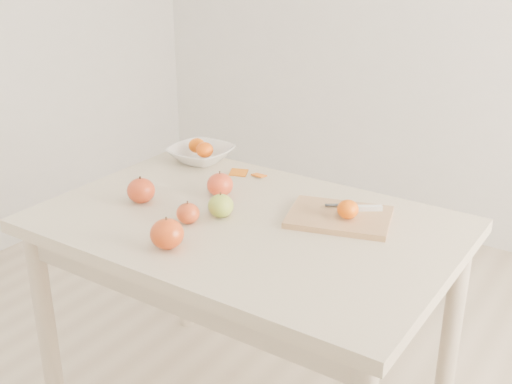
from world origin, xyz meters
The scene contains 14 objects.
table centered at (0.00, 0.00, 0.65)m, with size 1.20×0.80×0.75m.
cutting_board centered at (0.23, 0.15, 0.76)m, with size 0.29×0.21×0.02m, color tan.
board_tangerine centered at (0.26, 0.14, 0.80)m, with size 0.06×0.06×0.05m, color orange.
fruit_bowl centered at (-0.42, 0.32, 0.78)m, with size 0.22×0.22×0.05m, color white.
bowl_tangerine_near centered at (-0.45, 0.33, 0.80)m, with size 0.06×0.06×0.05m, color #D55A07.
bowl_tangerine_far centered at (-0.39, 0.31, 0.80)m, with size 0.06×0.06×0.06m, color #E25C08.
orange_peel_a centered at (-0.23, 0.29, 0.75)m, with size 0.06×0.04×0.00m, color #CF630E.
orange_peel_b centered at (-0.16, 0.31, 0.75)m, with size 0.04×0.04×0.00m, color orange.
paring_knife centered at (0.27, 0.22, 0.78)m, with size 0.16×0.09×0.01m.
apple_green centered at (-0.08, -0.02, 0.78)m, with size 0.08×0.08×0.07m, color olive.
apple_red_a centered at (-0.17, 0.10, 0.79)m, with size 0.08×0.08×0.08m, color #990404.
apple_red_e centered at (-0.13, -0.11, 0.78)m, with size 0.07×0.07×0.06m, color maroon.
apple_red_b centered at (-0.34, -0.07, 0.79)m, with size 0.09×0.09×0.08m, color maroon.
apple_red_c centered at (-0.08, -0.26, 0.79)m, with size 0.09×0.09×0.08m, color maroon.
Camera 1 is at (0.96, -1.40, 1.54)m, focal length 45.00 mm.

